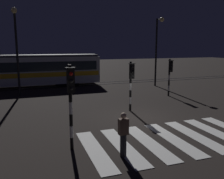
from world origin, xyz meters
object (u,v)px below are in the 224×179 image
Objects in this scene: street_lamp_trackside_left at (16,42)px; street_lamp_trackside_right at (158,43)px; traffic_light_corner_near_left at (71,95)px; traffic_light_median_centre at (131,79)px; pedestrian_waiting_at_kerb at (123,134)px; tram at (26,70)px; traffic_light_corner_far_right at (170,72)px.

street_lamp_trackside_right is at bearing 2.12° from street_lamp_trackside_left.
street_lamp_trackside_right is (11.29, 12.61, 2.13)m from traffic_light_corner_near_left.
traffic_light_median_centre is 1.84× the size of pedestrian_waiting_at_kerb.
tram is (0.62, 4.27, -2.70)m from street_lamp_trackside_left.
pedestrian_waiting_at_kerb is at bearing -80.17° from tram.
street_lamp_trackside_right reaches higher than traffic_light_median_centre.
street_lamp_trackside_left is 4.09× the size of pedestrian_waiting_at_kerb.
street_lamp_trackside_right reaches higher than pedestrian_waiting_at_kerb.
traffic_light_corner_near_left is at bearing 142.78° from pedestrian_waiting_at_kerb.
street_lamp_trackside_left is 0.47× the size of tram.
tram is at bearing 142.16° from traffic_light_corner_far_right.
traffic_light_corner_near_left is at bearing -85.16° from tram.
traffic_light_corner_far_right is 12.42m from traffic_light_corner_near_left.
street_lamp_trackside_right is at bearing 55.28° from pedestrian_waiting_at_kerb.
traffic_light_corner_near_left is 16.45m from tram.
street_lamp_trackside_right is (6.62, 8.06, 2.29)m from traffic_light_median_centre.
traffic_light_corner_near_left is 0.49× the size of street_lamp_trackside_left.
street_lamp_trackside_left reaches higher than traffic_light_corner_far_right.
traffic_light_corner_far_right is (5.00, 3.25, -0.05)m from traffic_light_median_centre.
traffic_light_median_centre is 6.52m from traffic_light_corner_near_left.
traffic_light_corner_far_right is 0.45× the size of street_lamp_trackside_right.
traffic_light_corner_near_left is (-9.66, -7.80, 0.22)m from traffic_light_corner_far_right.
pedestrian_waiting_at_kerb is (3.06, -17.65, -0.87)m from tram.
tram is at bearing 163.41° from street_lamp_trackside_right.
traffic_light_median_centre is at bearing 62.80° from pedestrian_waiting_at_kerb.
traffic_light_corner_far_right is at bearing 38.92° from traffic_light_corner_near_left.
traffic_light_median_centre is 0.45× the size of street_lamp_trackside_left.
street_lamp_trackside_right is 13.48m from tram.
tram is at bearing 81.78° from street_lamp_trackside_left.
traffic_light_corner_far_right is 0.44× the size of street_lamp_trackside_left.
pedestrian_waiting_at_kerb is (3.68, -13.39, -3.57)m from street_lamp_trackside_left.
traffic_light_corner_far_right is at bearing -20.29° from street_lamp_trackside_left.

